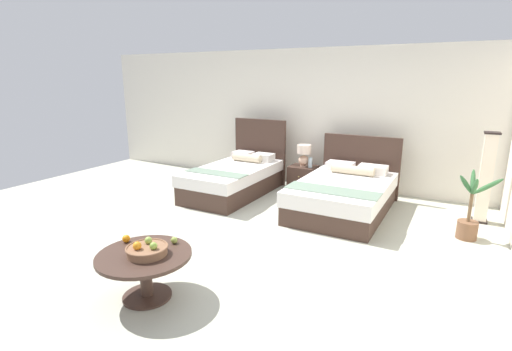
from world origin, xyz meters
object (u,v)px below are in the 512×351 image
object	(u,v)px
bed_near_corner	(344,194)
nightstand	(303,177)
potted_palm	(469,219)
table_lamp	(304,154)
loose_orange	(126,239)
bed_near_window	(236,178)
vase	(310,163)
floor_lamp_corner	(486,178)
loose_apple	(174,240)
fruit_bowl	(147,250)
coffee_table	(145,264)

from	to	relation	value
bed_near_corner	nightstand	xyz separation A→B (m)	(-1.06, 0.90, -0.07)
potted_palm	table_lamp	bearing A→B (deg)	156.57
bed_near_corner	loose_orange	distance (m)	3.57
nightstand	bed_near_window	bearing A→B (deg)	-138.23
vase	nightstand	bearing A→B (deg)	165.35
bed_near_corner	loose_orange	world-z (taller)	bed_near_corner
floor_lamp_corner	potted_palm	size ratio (longest dim) A/B	1.46
bed_near_corner	vase	distance (m)	1.27
table_lamp	vase	size ratio (longest dim) A/B	2.17
loose_apple	bed_near_window	bearing A→B (deg)	110.14
table_lamp	nightstand	bearing A→B (deg)	-90.00
bed_near_corner	vase	bearing A→B (deg)	136.50
bed_near_window	floor_lamp_corner	world-z (taller)	floor_lamp_corner
bed_near_corner	nightstand	bearing A→B (deg)	139.65
loose_apple	loose_orange	bearing A→B (deg)	-155.10
fruit_bowl	loose_orange	world-z (taller)	fruit_bowl
fruit_bowl	floor_lamp_corner	world-z (taller)	floor_lamp_corner
table_lamp	loose_apple	bearing A→B (deg)	-88.02
bed_near_window	loose_orange	distance (m)	3.37
loose_orange	potted_palm	bearing A→B (deg)	43.52
fruit_bowl	floor_lamp_corner	distance (m)	4.87
bed_near_window	coffee_table	distance (m)	3.56
bed_near_window	bed_near_corner	world-z (taller)	bed_near_window
vase	floor_lamp_corner	distance (m)	2.87
coffee_table	potted_palm	world-z (taller)	potted_palm
bed_near_corner	potted_palm	size ratio (longest dim) A/B	2.30
table_lamp	potted_palm	distance (m)	3.11
vase	loose_apple	size ratio (longest dim) A/B	2.80
vase	loose_apple	bearing A→B (deg)	-90.21
vase	coffee_table	bearing A→B (deg)	-91.58
potted_palm	vase	bearing A→B (deg)	156.45
bed_near_corner	fruit_bowl	xyz separation A→B (m)	(-0.98, -3.40, 0.23)
floor_lamp_corner	potted_palm	world-z (taller)	floor_lamp_corner
bed_near_window	fruit_bowl	bearing A→B (deg)	-72.56
bed_near_corner	vase	world-z (taller)	bed_near_corner
table_lamp	fruit_bowl	world-z (taller)	table_lamp
coffee_table	loose_apple	world-z (taller)	loose_apple
loose_apple	potted_palm	size ratio (longest dim) A/B	0.07
vase	fruit_bowl	xyz separation A→B (m)	(-0.08, -4.26, -0.03)
vase	fruit_bowl	size ratio (longest dim) A/B	0.48
loose_apple	floor_lamp_corner	xyz separation A→B (m)	(2.86, 3.57, 0.18)
coffee_table	vase	bearing A→B (deg)	88.42
nightstand	coffee_table	xyz separation A→B (m)	(0.04, -4.30, 0.13)
bed_near_window	vase	distance (m)	1.45
loose_orange	bed_near_corner	bearing A→B (deg)	67.38
vase	floor_lamp_corner	size ratio (longest dim) A/B	0.14
nightstand	coffee_table	distance (m)	4.30
bed_near_window	loose_apple	bearing A→B (deg)	-69.86
table_lamp	vase	bearing A→B (deg)	-21.42
nightstand	potted_palm	distance (m)	3.07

